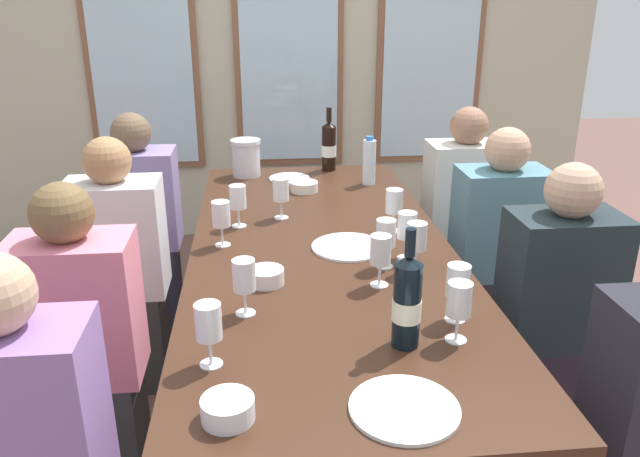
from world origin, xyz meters
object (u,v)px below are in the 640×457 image
object	(u,v)px
wine_glass_1	(386,236)
tasting_bowl_1	(228,409)
tasting_bowl_2	(304,187)
wine_glass_3	(459,302)
dining_table	(322,264)
wine_glass_7	(221,216)
white_plate_0	(349,247)
seated_person_1	(496,257)
wine_glass_4	(238,198)
white_plate_2	(404,408)
seated_person_6	(84,354)
seated_person_0	(121,274)
seated_person_4	(142,230)
wine_glass_0	(407,228)
wine_bottle_1	(407,301)
wine_bottle_0	(329,146)
wine_glass_2	(244,278)
seated_person_7	(554,320)
white_plate_1	(289,178)
tasting_bowl_0	(266,276)
wine_glass_10	(394,202)
wine_glass_6	(209,325)
wine_glass_5	(458,284)
wine_glass_8	(380,251)
wine_glass_11	(417,238)
water_bottle	(369,162)
seated_person_5	(461,219)
metal_pitcher	(246,158)
wine_glass_9	(281,191)

from	to	relation	value
wine_glass_1	tasting_bowl_1	bearing A→B (deg)	-123.36
tasting_bowl_2	wine_glass_3	xyz separation A→B (m)	(0.31, -1.40, 0.09)
dining_table	wine_glass_7	world-z (taller)	wine_glass_7
white_plate_0	seated_person_1	distance (m)	0.82
white_plate_0	wine_glass_4	bearing A→B (deg)	146.34
white_plate_2	seated_person_6	size ratio (longest dim) A/B	0.23
dining_table	seated_person_0	size ratio (longest dim) A/B	2.07
dining_table	wine_glass_4	bearing A→B (deg)	140.83
white_plate_0	seated_person_6	distance (m)	0.99
tasting_bowl_2	seated_person_0	distance (m)	0.93
seated_person_4	seated_person_6	world-z (taller)	same
wine_glass_7	wine_glass_0	bearing A→B (deg)	-16.04
wine_bottle_1	tasting_bowl_2	xyz separation A→B (m)	(-0.16, 1.41, -0.11)
wine_bottle_0	seated_person_4	world-z (taller)	seated_person_4
tasting_bowl_1	wine_glass_2	xyz separation A→B (m)	(0.03, 0.49, 0.09)
seated_person_7	white_plate_1	bearing A→B (deg)	127.19
tasting_bowl_0	wine_glass_10	world-z (taller)	wine_glass_10
dining_table	wine_glass_6	distance (m)	0.86
seated_person_6	white_plate_0	bearing A→B (deg)	17.96
white_plate_1	wine_glass_5	size ratio (longest dim) A/B	1.18
wine_glass_6	white_plate_2	bearing A→B (deg)	-27.26
wine_glass_8	wine_glass_11	distance (m)	0.18
wine_glass_11	seated_person_7	distance (m)	0.62
dining_table	white_plate_2	distance (m)	0.99
seated_person_6	wine_glass_4	bearing A→B (deg)	48.55
dining_table	wine_glass_8	xyz separation A→B (m)	(0.15, -0.34, 0.19)
wine_glass_5	seated_person_7	xyz separation A→B (m)	(0.49, 0.33, -0.33)
wine_glass_11	wine_glass_4	bearing A→B (deg)	140.88
water_bottle	tasting_bowl_2	bearing A→B (deg)	-164.45
dining_table	wine_bottle_0	bearing A→B (deg)	82.07
tasting_bowl_2	seated_person_1	bearing A→B (deg)	-24.87
wine_glass_0	seated_person_4	xyz separation A→B (m)	(-1.10, 0.96, -0.33)
water_bottle	wine_glass_10	bearing A→B (deg)	-91.51
wine_glass_8	seated_person_5	size ratio (longest dim) A/B	0.16
wine_glass_7	seated_person_6	bearing A→B (deg)	-140.26
water_bottle	seated_person_6	bearing A→B (deg)	-135.59
wine_glass_2	wine_glass_6	xyz separation A→B (m)	(-0.09, -0.26, -0.00)
wine_bottle_0	wine_glass_7	world-z (taller)	wine_bottle_0
metal_pitcher	wine_glass_5	distance (m)	1.71
seated_person_6	seated_person_7	world-z (taller)	same
seated_person_7	seated_person_5	bearing A→B (deg)	90.00
white_plate_1	wine_glass_7	size ratio (longest dim) A/B	1.18
white_plate_2	water_bottle	xyz separation A→B (m)	(0.23, 1.78, 0.11)
white_plate_1	wine_glass_1	size ratio (longest dim) A/B	1.18
wine_bottle_0	tasting_bowl_1	size ratio (longest dim) A/B	2.75
wine_glass_5	seated_person_5	world-z (taller)	seated_person_5
tasting_bowl_1	wine_glass_3	bearing A→B (deg)	24.40
tasting_bowl_2	wine_glass_5	size ratio (longest dim) A/B	0.75
white_plate_0	wine_glass_9	xyz separation A→B (m)	(-0.24, 0.36, 0.12)
white_plate_0	wine_glass_5	distance (m)	0.62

